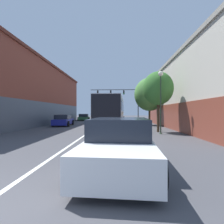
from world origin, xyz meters
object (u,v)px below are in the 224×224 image
Objects in this scene: street_tree_far at (149,94)px; traffic_signal_gantry at (122,96)px; bus at (112,111)px; parked_car_left_near at (84,117)px; street_lamp at (161,93)px; hatchback_foreground at (120,144)px; parked_car_left_mid at (63,120)px; street_tree_near at (158,88)px.

traffic_signal_gantry is at bearing 105.56° from street_tree_far.
bus is at bearing -95.98° from traffic_signal_gantry.
bus is 14.51m from parked_car_left_near.
street_tree_far reaches higher than street_lamp.
traffic_signal_gantry reaches higher than hatchback_foreground.
parked_car_left_near is 0.92× the size of street_lamp.
parked_car_left_near is (-6.06, 13.13, -1.21)m from bus.
traffic_signal_gantry reaches higher than parked_car_left_near.
street_tree_far reaches higher than parked_car_left_mid.
street_tree_far is (10.75, -11.76, 3.27)m from parked_car_left_near.
street_tree_near is (0.11, 1.37, 0.51)m from street_lamp.
hatchback_foreground is 0.49× the size of traffic_signal_gantry.
street_lamp is 1.47m from street_tree_near.
hatchback_foreground is 0.98× the size of street_lamp.
street_lamp is 0.94× the size of street_tree_near.
hatchback_foreground is at bearing -173.13° from parked_car_left_near.
bus is 2.80× the size of hatchback_foreground.
traffic_signal_gantry is 12.36m from street_tree_far.
street_tree_near is (2.68, -19.54, -1.14)m from traffic_signal_gantry.
street_lamp is at bearing -150.32° from bus.
bus reaches higher than parked_car_left_mid.
traffic_signal_gantry is 21.13m from street_lamp.
hatchback_foreground reaches higher than parked_car_left_mid.
bus is 5.31m from street_tree_far.
street_lamp is at bearing -18.02° from hatchback_foreground.
street_tree_near is at bearing -126.86° from parked_car_left_mid.
parked_car_left_mid is 0.80× the size of street_tree_far.
parked_car_left_mid is at bearing -118.90° from traffic_signal_gantry.
hatchback_foreground is at bearing -91.08° from traffic_signal_gantry.
parked_car_left_near is (-6.90, 28.73, -0.08)m from hatchback_foreground.
hatchback_foreground is 0.78× the size of street_tree_far.
traffic_signal_gantry is at bearing -95.75° from parked_car_left_near.
street_tree_far reaches higher than parked_car_left_near.
street_tree_near reaches higher than hatchback_foreground.
bus is 7.71m from street_tree_near.
street_tree_far reaches higher than bus.
bus is at bearing -163.75° from street_tree_far.
street_lamp is at bearing -83.00° from traffic_signal_gantry.
parked_car_left_near is 0.73× the size of street_tree_far.
street_lamp is (3.96, -7.67, 1.28)m from bus.
street_tree_near reaches higher than street_lamp.
bus is 2.76× the size of street_lamp.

